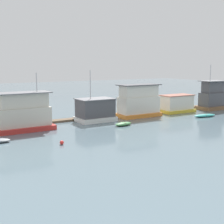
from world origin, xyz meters
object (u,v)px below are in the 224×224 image
object	(u,v)px
houseboat_white	(95,110)
houseboat_brown	(212,97)
dinghy_green	(123,124)
buoy_red	(62,143)
dinghy_teal	(205,115)
houseboat_orange	(139,102)
houseboat_red	(24,113)
houseboat_yellow	(177,104)

from	to	relation	value
houseboat_white	houseboat_brown	size ratio (longest dim) A/B	0.91
dinghy_green	buoy_red	world-z (taller)	dinghy_green
dinghy_teal	buoy_red	bearing A→B (deg)	-171.56
houseboat_orange	buoy_red	bearing A→B (deg)	-150.52
houseboat_red	houseboat_orange	bearing A→B (deg)	2.03
houseboat_orange	houseboat_white	bearing A→B (deg)	178.77
buoy_red	houseboat_red	bearing A→B (deg)	97.68
dinghy_teal	houseboat_brown	bearing A→B (deg)	33.85
houseboat_orange	dinghy_teal	world-z (taller)	houseboat_orange
houseboat_orange	houseboat_brown	xyz separation A→B (m)	(16.65, -0.87, -0.09)
houseboat_yellow	dinghy_green	bearing A→B (deg)	-160.63
houseboat_yellow	buoy_red	xyz separation A→B (m)	(-26.37, -10.28, -1.26)
houseboat_white	houseboat_yellow	bearing A→B (deg)	0.20
houseboat_red	buoy_red	world-z (taller)	houseboat_red
houseboat_yellow	dinghy_green	distance (m)	15.99
houseboat_yellow	buoy_red	size ratio (longest dim) A/B	14.14
houseboat_brown	houseboat_white	bearing A→B (deg)	177.59
houseboat_white	houseboat_brown	distance (m)	24.70
houseboat_brown	dinghy_teal	xyz separation A→B (m)	(-7.80, -5.23, -2.09)
houseboat_red	houseboat_white	bearing A→B (deg)	4.39
houseboat_red	houseboat_yellow	size ratio (longest dim) A/B	1.17
houseboat_orange	houseboat_yellow	size ratio (longest dim) A/B	1.15
buoy_red	houseboat_yellow	bearing A→B (deg)	21.29
houseboat_yellow	buoy_red	world-z (taller)	houseboat_yellow
houseboat_white	dinghy_green	world-z (taller)	houseboat_white
houseboat_brown	dinghy_teal	bearing A→B (deg)	-146.15
houseboat_red	houseboat_white	size ratio (longest dim) A/B	0.98
houseboat_brown	houseboat_red	bearing A→B (deg)	179.69
houseboat_brown	dinghy_green	distance (m)	23.56
houseboat_orange	houseboat_yellow	bearing A→B (deg)	1.54
dinghy_green	dinghy_teal	size ratio (longest dim) A/B	0.68
buoy_red	dinghy_green	bearing A→B (deg)	23.77
houseboat_red	houseboat_brown	bearing A→B (deg)	-0.31
buoy_red	houseboat_orange	bearing A→B (deg)	29.48
houseboat_white	houseboat_yellow	world-z (taller)	houseboat_white
houseboat_white	houseboat_orange	world-z (taller)	houseboat_white
houseboat_white	houseboat_red	bearing A→B (deg)	-175.61
dinghy_green	buoy_red	size ratio (longest dim) A/B	6.33
houseboat_red	dinghy_teal	distance (m)	28.48
dinghy_green	houseboat_yellow	bearing A→B (deg)	19.37
houseboat_white	dinghy_teal	size ratio (longest dim) A/B	1.82
houseboat_brown	buoy_red	bearing A→B (deg)	-165.06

